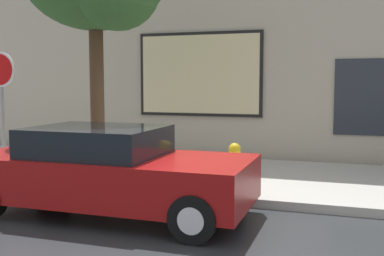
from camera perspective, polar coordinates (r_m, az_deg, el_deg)
ground_plane at (r=7.16m, az=-3.30°, el=-11.00°), size 60.00×60.00×0.00m
sidewalk at (r=9.91m, az=3.18°, el=-5.87°), size 20.00×4.00×0.15m
building_facade at (r=12.22m, az=6.41°, el=12.32°), size 20.00×0.67×7.00m
parked_car at (r=7.34m, az=-10.26°, el=-5.20°), size 4.36×1.92×1.36m
fire_hydrant at (r=8.80m, az=5.23°, el=-4.37°), size 0.30×0.44×0.77m
stop_sign at (r=10.79m, az=-22.34°, el=4.67°), size 0.76×0.10×2.55m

